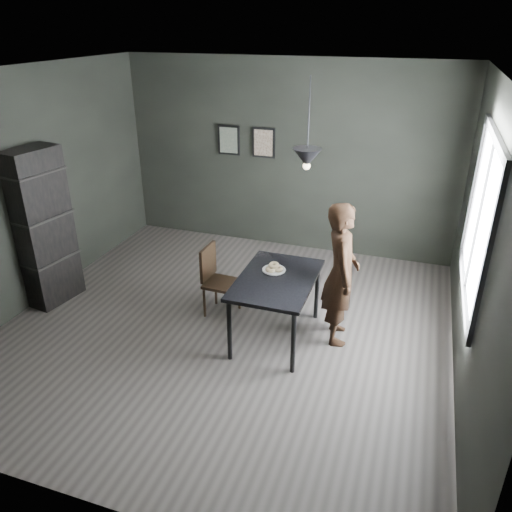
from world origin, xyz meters
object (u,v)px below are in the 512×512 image
(woman, at_px, (341,274))
(pendant_lamp, at_px, (307,158))
(shelf_unit, at_px, (43,228))
(white_plate, at_px, (274,270))
(wood_chair, at_px, (216,276))
(cafe_table, at_px, (276,284))

(woman, bearing_deg, pendant_lamp, 92.95)
(woman, bearing_deg, shelf_unit, 80.83)
(white_plate, height_order, wood_chair, wood_chair)
(cafe_table, relative_size, woman, 0.75)
(woman, height_order, pendant_lamp, pendant_lamp)
(cafe_table, height_order, shelf_unit, shelf_unit)
(white_plate, distance_m, shelf_unit, 2.86)
(cafe_table, xyz_separation_m, wood_chair, (-0.84, 0.29, -0.18))
(white_plate, relative_size, shelf_unit, 0.12)
(cafe_table, xyz_separation_m, woman, (0.65, 0.22, 0.13))
(woman, relative_size, pendant_lamp, 1.85)
(woman, bearing_deg, white_plate, 81.66)
(white_plate, xyz_separation_m, woman, (0.72, 0.07, 0.04))
(wood_chair, relative_size, pendant_lamp, 1.00)
(woman, xyz_separation_m, shelf_unit, (-3.57, -0.30, 0.17))
(cafe_table, distance_m, pendant_lamp, 1.41)
(woman, xyz_separation_m, wood_chair, (-1.49, 0.07, -0.31))
(cafe_table, height_order, woman, woman)
(woman, height_order, shelf_unit, shelf_unit)
(woman, height_order, wood_chair, woman)
(cafe_table, height_order, wood_chair, wood_chair)
(white_plate, relative_size, pendant_lamp, 0.27)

